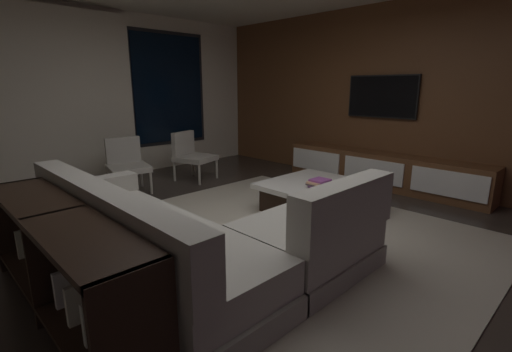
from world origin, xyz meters
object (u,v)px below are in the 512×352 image
accent_chair_near_window (191,153)px  book_stack_on_coffee_table (319,183)px  console_table_behind_couch (61,259)px  media_console (382,171)px  mounted_tv (382,96)px  coffee_table (317,197)px  accent_chair_by_curtain (126,162)px  sectional_couch (192,242)px

accent_chair_near_window → book_stack_on_coffee_table: bearing=-89.1°
accent_chair_near_window → console_table_behind_couch: accent_chair_near_window is taller
book_stack_on_coffee_table → console_table_behind_couch: console_table_behind_couch is taller
book_stack_on_coffee_table → media_console: size_ratio=0.09×
mounted_tv → book_stack_on_coffee_table: bearing=-171.8°
media_console → accent_chair_near_window: bearing=126.1°
coffee_table → accent_chair_by_curtain: bearing=116.2°
accent_chair_near_window → media_console: 3.03m
coffee_table → media_console: (1.63, -0.01, 0.06)m
mounted_tv → console_table_behind_couch: size_ratio=0.52×
accent_chair_near_window → console_table_behind_couch: 3.70m
coffee_table → mounted_tv: 2.16m
media_console → console_table_behind_couch: (-4.51, -0.06, 0.17)m
accent_chair_by_curtain → media_console: accent_chair_by_curtain is taller
coffee_table → accent_chair_by_curtain: accent_chair_by_curtain is taller
sectional_couch → console_table_behind_couch: (-0.91, 0.13, 0.13)m
book_stack_on_coffee_table → mounted_tv: mounted_tv is taller
accent_chair_near_window → console_table_behind_couch: (-2.73, -2.51, -0.01)m
coffee_table → book_stack_on_coffee_table: 0.26m
coffee_table → mounted_tv: size_ratio=1.06×
sectional_couch → mounted_tv: bearing=5.8°
accent_chair_near_window → media_console: bearing=-53.9°
book_stack_on_coffee_table → media_console: media_console is taller
sectional_couch → coffee_table: bearing=5.9°
accent_chair_near_window → mounted_tv: mounted_tv is taller
book_stack_on_coffee_table → accent_chair_near_window: 2.53m
sectional_couch → console_table_behind_couch: 0.93m
accent_chair_near_window → media_console: size_ratio=0.25×
coffee_table → media_console: bearing=-0.5°
mounted_tv → media_console: bearing=-132.5°
accent_chair_by_curtain → coffee_table: bearing=-63.8°
console_table_behind_couch → media_console: bearing=0.7°
accent_chair_near_window → accent_chair_by_curtain: bearing=176.6°
coffee_table → mounted_tv: (1.81, 0.18, 1.16)m
accent_chair_by_curtain → media_console: bearing=-41.3°
sectional_couch → coffee_table: (1.97, 0.20, -0.10)m
accent_chair_near_window → media_console: (1.78, -2.45, -0.18)m
accent_chair_by_curtain → console_table_behind_couch: accent_chair_by_curtain is taller
sectional_couch → book_stack_on_coffee_table: size_ratio=8.97×
coffee_table → book_stack_on_coffee_table: book_stack_on_coffee_table is taller
accent_chair_by_curtain → media_console: 3.81m
book_stack_on_coffee_table → accent_chair_near_window: (-0.04, 2.53, 0.03)m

